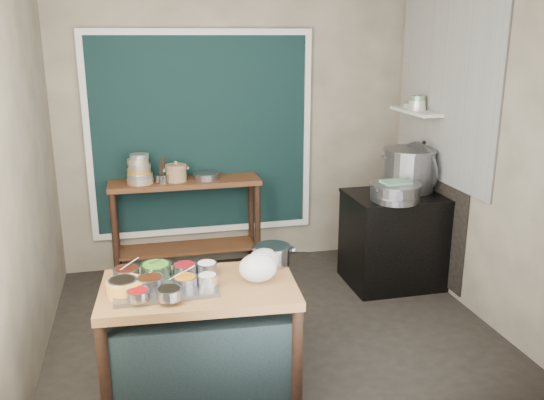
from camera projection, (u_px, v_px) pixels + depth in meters
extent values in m
cube|color=black|center=(270.00, 325.00, 4.76)|extent=(3.50, 3.00, 0.02)
cube|color=gray|center=(236.00, 128.00, 5.78)|extent=(3.50, 0.02, 2.80)
cube|color=gray|center=(23.00, 170.00, 3.97)|extent=(0.02, 3.00, 2.80)
cube|color=gray|center=(477.00, 148.00, 4.76)|extent=(0.02, 3.00, 2.80)
cube|color=black|center=(202.00, 135.00, 5.68)|extent=(2.10, 0.02, 1.90)
cube|color=#B2B2AA|center=(445.00, 87.00, 5.14)|extent=(0.02, 1.70, 1.70)
cube|color=black|center=(430.00, 207.00, 5.56)|extent=(0.01, 1.30, 1.30)
cube|color=beige|center=(416.00, 111.00, 5.47)|extent=(0.22, 0.70, 0.03)
cube|color=brown|center=(201.00, 337.00, 3.80)|extent=(1.30, 0.81, 0.75)
cube|color=#522F17|center=(187.00, 226.00, 5.70)|extent=(1.45, 0.40, 0.95)
cube|color=black|center=(395.00, 241.00, 5.45)|extent=(0.90, 0.68, 0.85)
cube|color=black|center=(398.00, 196.00, 5.33)|extent=(0.92, 0.69, 0.03)
cube|color=gray|center=(164.00, 286.00, 3.65)|extent=(0.64, 0.47, 0.03)
cylinder|color=gray|center=(156.00, 270.00, 3.77)|extent=(0.20, 0.20, 0.08)
cylinder|color=gray|center=(126.00, 273.00, 3.73)|extent=(0.17, 0.17, 0.07)
cylinder|color=gray|center=(169.00, 294.00, 3.44)|extent=(0.16, 0.16, 0.07)
cylinder|color=gray|center=(185.00, 269.00, 3.80)|extent=(0.16, 0.16, 0.07)
cylinder|color=gray|center=(123.00, 285.00, 3.55)|extent=(0.18, 0.18, 0.07)
cylinder|color=gray|center=(151.00, 282.00, 3.59)|extent=(0.17, 0.17, 0.07)
cylinder|color=gray|center=(185.00, 281.00, 3.61)|extent=(0.16, 0.16, 0.07)
cylinder|color=silver|center=(208.00, 279.00, 3.65)|extent=(0.13, 0.13, 0.06)
cylinder|color=gray|center=(207.00, 267.00, 3.84)|extent=(0.14, 0.14, 0.06)
cylinder|color=gray|center=(139.00, 295.00, 3.43)|extent=(0.14, 0.14, 0.06)
cylinder|color=#C88336|center=(126.00, 288.00, 3.56)|extent=(0.25, 0.25, 0.09)
ellipsoid|color=white|center=(258.00, 268.00, 3.74)|extent=(0.32, 0.30, 0.19)
ellipsoid|color=white|center=(264.00, 260.00, 3.91)|extent=(0.25, 0.23, 0.16)
cylinder|color=tan|center=(140.00, 181.00, 5.44)|extent=(0.25, 0.25, 0.05)
cylinder|color=gray|center=(140.00, 176.00, 5.43)|extent=(0.24, 0.24, 0.05)
cylinder|color=gold|center=(139.00, 171.00, 5.42)|extent=(0.22, 0.22, 0.05)
cylinder|color=gray|center=(139.00, 166.00, 5.40)|extent=(0.21, 0.21, 0.05)
cylinder|color=tan|center=(139.00, 161.00, 5.39)|extent=(0.20, 0.20, 0.05)
cylinder|color=gray|center=(138.00, 156.00, 5.38)|extent=(0.18, 0.18, 0.05)
cylinder|color=gray|center=(163.00, 179.00, 5.45)|extent=(0.17, 0.17, 0.08)
cylinder|color=gray|center=(206.00, 176.00, 5.58)|extent=(0.31, 0.31, 0.06)
cylinder|color=gray|center=(420.00, 166.00, 5.41)|extent=(0.21, 0.49, 0.47)
cube|color=#619D79|center=(396.00, 182.00, 5.10)|extent=(0.25, 0.20, 0.02)
cylinder|color=gray|center=(396.00, 199.00, 5.08)|extent=(0.49, 0.49, 0.05)
cylinder|color=silver|center=(417.00, 108.00, 5.46)|extent=(0.17, 0.17, 0.04)
cylinder|color=silver|center=(417.00, 103.00, 5.45)|extent=(0.16, 0.16, 0.04)
cylinder|color=gray|center=(417.00, 98.00, 5.44)|extent=(0.14, 0.14, 0.04)
cylinder|color=gray|center=(410.00, 106.00, 5.59)|extent=(0.16, 0.16, 0.04)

